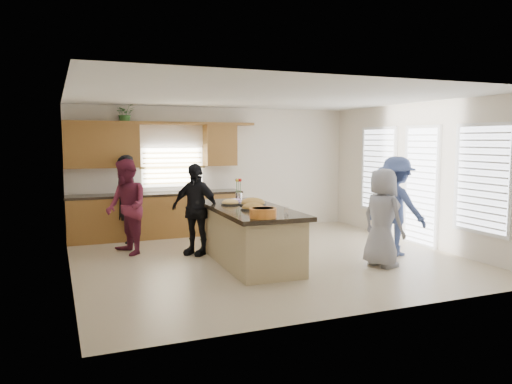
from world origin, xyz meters
name	(u,v)px	position (x,y,z in m)	size (l,w,h in m)	color
floor	(268,259)	(0.00, 0.00, 0.00)	(6.50, 6.50, 0.00)	#BDAE8C
room_shell	(268,150)	(0.00, 0.00, 1.90)	(6.52, 6.02, 2.81)	silver
back_cabinetry	(154,195)	(-1.47, 2.73, 0.91)	(4.08, 0.66, 2.46)	brown
right_wall_glazing	(423,178)	(3.22, -0.13, 1.34)	(0.06, 4.00, 2.25)	white
island	(249,237)	(-0.42, -0.16, 0.45)	(1.23, 2.73, 0.95)	tan
platter_front	(253,208)	(-0.45, -0.43, 0.98)	(0.41, 0.41, 0.17)	black
platter_mid	(253,203)	(-0.24, 0.12, 0.98)	(0.47, 0.47, 0.19)	black
platter_back	(230,203)	(-0.59, 0.31, 0.98)	(0.33, 0.33, 0.13)	black
salad_bowl	(263,212)	(-0.64, -1.28, 1.03)	(0.40, 0.40, 0.14)	orange
clear_cup	(286,211)	(-0.18, -1.11, 1.01)	(0.07, 0.07, 0.11)	white
plate_stack	(236,200)	(-0.35, 0.68, 0.97)	(0.19, 0.19, 0.04)	#C293D7
flower_vase	(239,189)	(-0.23, 0.86, 1.16)	(0.14, 0.14, 0.41)	silver
potted_plant	(125,114)	(-2.01, 2.82, 2.62)	(0.39, 0.34, 0.43)	#326629
woman_left_back	(125,199)	(-2.11, 2.39, 0.89)	(0.65, 0.43, 1.78)	black
woman_left_mid	(126,207)	(-2.24, 1.26, 0.87)	(0.85, 0.66, 1.74)	maroon
woman_left_front	(195,209)	(-1.09, 0.80, 0.83)	(0.97, 0.40, 1.66)	black
woman_right_back	(396,206)	(2.25, -0.58, 0.89)	(1.15, 0.66, 1.78)	#3A4A7E
woman_right_front	(382,218)	(1.52, -1.19, 0.81)	(0.79, 0.51, 1.62)	gray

